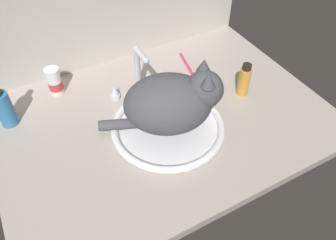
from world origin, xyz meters
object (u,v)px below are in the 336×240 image
amber_bottle (244,80)px  soap_pump_bottle (4,108)px  faucet (139,75)px  cat (174,102)px  sink_basin (168,127)px  pill_bottle (55,82)px  toothbrush (189,67)px

amber_bottle → soap_pump_bottle: (-73.27, 23.30, 0.63)cm
faucet → cat: size_ratio=0.59×
sink_basin → pill_bottle: (-25.45, 33.84, 3.54)cm
cat → toothbrush: size_ratio=1.96×
cat → toothbrush: 33.24cm
faucet → amber_bottle: faucet is taller
pill_bottle → soap_pump_bottle: bearing=-155.8°
toothbrush → pill_bottle: bearing=167.8°
faucet → amber_bottle: bearing=-30.0°
faucet → soap_pump_bottle: size_ratio=1.27×
cat → amber_bottle: cat is taller
amber_bottle → pill_bottle: 64.11cm
toothbrush → soap_pump_bottle: bearing=177.8°
amber_bottle → faucet: bearing=150.0°
faucet → soap_pump_bottle: 42.99cm
amber_bottle → toothbrush: bearing=113.3°
cat → amber_bottle: size_ratio=2.94×
cat → soap_pump_bottle: (-44.33, 26.83, -4.96)cm
amber_bottle → pill_bottle: bearing=151.1°
sink_basin → cat: 10.44cm
cat → sink_basin: bearing=157.9°
amber_bottle → pill_bottle: amber_bottle is taller
sink_basin → pill_bottle: pill_bottle is taller
faucet → pill_bottle: size_ratio=2.14×
soap_pump_bottle → toothbrush: size_ratio=0.91×
faucet → soap_pump_bottle: faucet is taller
sink_basin → amber_bottle: amber_bottle is taller
sink_basin → cat: size_ratio=0.99×
cat → soap_pump_bottle: cat is taller
faucet → cat: cat is taller
soap_pump_bottle → faucet: bearing=-7.5°
amber_bottle → pill_bottle: (-56.10, 31.00, -1.15)cm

